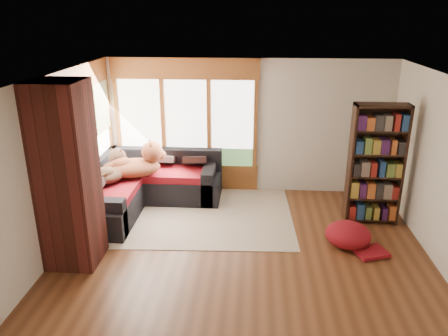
% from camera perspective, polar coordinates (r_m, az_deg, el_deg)
% --- Properties ---
extents(floor, '(5.50, 5.50, 0.00)m').
position_cam_1_polar(floor, '(6.67, 2.48, -11.02)').
color(floor, '#522C16').
rests_on(floor, ground).
extents(ceiling, '(5.50, 5.50, 0.00)m').
position_cam_1_polar(ceiling, '(5.78, 2.87, 11.67)').
color(ceiling, white).
extents(wall_back, '(5.50, 0.04, 2.60)m').
position_cam_1_polar(wall_back, '(8.49, 3.12, 5.40)').
color(wall_back, silver).
rests_on(wall_back, ground).
extents(wall_front, '(5.50, 0.04, 2.60)m').
position_cam_1_polar(wall_front, '(3.86, 1.62, -13.56)').
color(wall_front, silver).
rests_on(wall_front, ground).
extents(wall_left, '(0.04, 5.00, 2.60)m').
position_cam_1_polar(wall_left, '(6.74, -21.40, 0.11)').
color(wall_left, silver).
rests_on(wall_left, ground).
extents(wall_right, '(0.04, 5.00, 2.60)m').
position_cam_1_polar(wall_right, '(6.64, 27.10, -1.03)').
color(wall_right, silver).
rests_on(wall_right, ground).
extents(windows_back, '(2.82, 0.10, 1.90)m').
position_cam_1_polar(windows_back, '(8.55, -4.99, 5.81)').
color(windows_back, brown).
rests_on(windows_back, wall_back).
extents(windows_left, '(0.10, 2.62, 1.90)m').
position_cam_1_polar(windows_left, '(7.76, -17.63, 3.46)').
color(windows_left, brown).
rests_on(windows_left, wall_left).
extents(roller_blind, '(0.03, 0.72, 0.90)m').
position_cam_1_polar(roller_blind, '(8.41, -15.71, 7.70)').
color(roller_blind, '#8F9B6D').
rests_on(roller_blind, wall_left).
extents(brick_chimney, '(0.70, 0.70, 2.60)m').
position_cam_1_polar(brick_chimney, '(6.30, -19.82, -1.04)').
color(brick_chimney, '#471914').
rests_on(brick_chimney, ground).
extents(sectional_sofa, '(2.20, 2.20, 0.80)m').
position_cam_1_polar(sectional_sofa, '(8.31, -10.73, -2.51)').
color(sectional_sofa, black).
rests_on(sectional_sofa, ground).
extents(area_rug, '(3.27, 2.55, 0.01)m').
position_cam_1_polar(area_rug, '(7.78, -2.95, -6.16)').
color(area_rug, silver).
rests_on(area_rug, ground).
extents(bookshelf, '(0.88, 0.29, 2.04)m').
position_cam_1_polar(bookshelf, '(7.61, 19.21, 0.36)').
color(bookshelf, black).
rests_on(bookshelf, ground).
extents(pouf, '(0.75, 0.75, 0.37)m').
position_cam_1_polar(pouf, '(7.02, 15.90, -8.29)').
color(pouf, maroon).
rests_on(pouf, area_rug).
extents(dog_tan, '(1.12, 0.88, 0.55)m').
position_cam_1_polar(dog_tan, '(8.00, -11.15, 0.48)').
color(dog_tan, brown).
rests_on(dog_tan, sectional_sofa).
extents(dog_brindle, '(0.66, 0.89, 0.45)m').
position_cam_1_polar(dog_brindle, '(7.94, -14.40, -0.34)').
color(dog_brindle, '#352219').
rests_on(dog_brindle, sectional_sofa).
extents(throw_pillows, '(1.98, 1.68, 0.45)m').
position_cam_1_polar(throw_pillows, '(8.18, -10.24, 0.64)').
color(throw_pillows, '#2E1F1C').
rests_on(throw_pillows, sectional_sofa).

